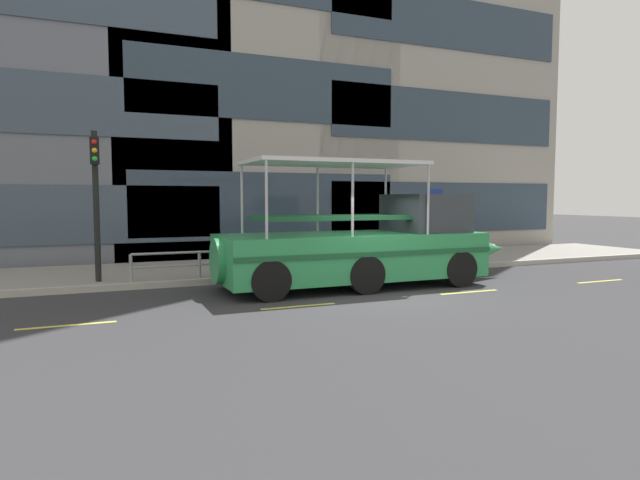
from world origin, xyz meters
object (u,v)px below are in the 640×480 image
Objects in this scene: traffic_light_pole at (96,191)px; duck_tour_boat at (369,246)px; parking_sign at (435,212)px; pedestrian_near_bow at (409,236)px.

traffic_light_pole is 7.64m from duck_tour_boat.
parking_sign is at bearing 1.45° from traffic_light_pole.
duck_tour_boat is 5.92× the size of pedestrian_near_bow.
pedestrian_near_bow is (-0.76, 0.50, -0.85)m from parking_sign.
parking_sign is at bearing 33.65° from duck_tour_boat.
parking_sign is 0.29× the size of duck_tour_boat.
traffic_light_pole is at bearing -178.55° from parking_sign.
duck_tour_boat is (7.07, -2.46, -1.55)m from traffic_light_pole.
pedestrian_near_bow is at bearing 146.89° from parking_sign.
traffic_light_pole reaches higher than duck_tour_boat.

